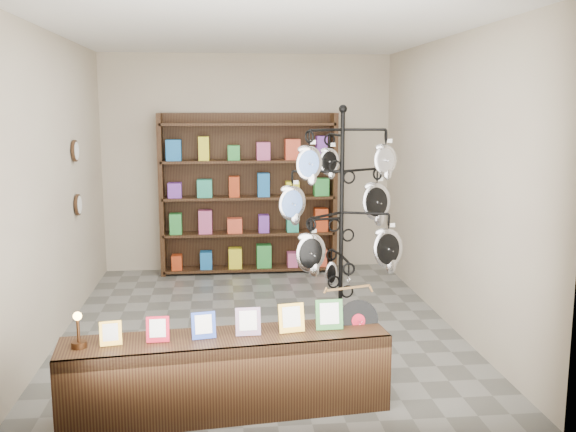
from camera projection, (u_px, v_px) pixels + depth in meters
name	position (u px, v px, depth m)	size (l,w,h in m)	color
ground	(259.00, 325.00, 6.77)	(5.00, 5.00, 0.00)	slate
room_envelope	(258.00, 150.00, 6.46)	(5.00, 5.00, 5.00)	#C0B69B
display_tree	(342.00, 213.00, 5.81)	(1.18, 1.13, 2.30)	black
front_shelf	(227.00, 374.00, 4.80)	(2.46, 0.75, 0.86)	black
back_shelving	(249.00, 199.00, 8.85)	(2.42, 0.36, 2.20)	black
wall_clocks	(77.00, 178.00, 7.10)	(0.03, 0.24, 0.84)	black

